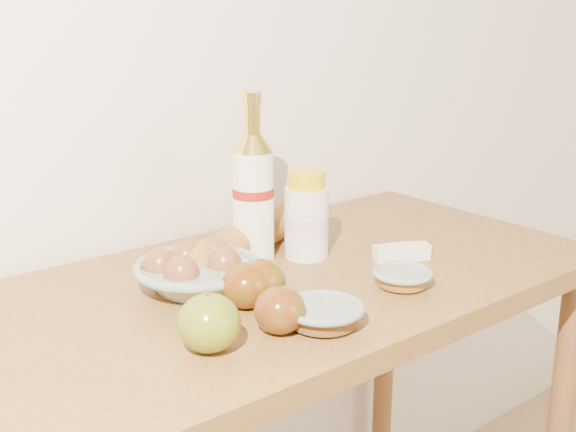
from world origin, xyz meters
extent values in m
cube|color=silver|center=(0.00, 1.51, 1.30)|extent=(3.50, 0.02, 2.60)
cube|color=olive|center=(0.00, 1.18, 0.88)|extent=(1.20, 0.60, 0.04)
cylinder|color=brown|center=(0.55, 1.43, 0.43)|extent=(0.05, 0.05, 0.86)
cylinder|color=white|center=(0.03, 1.29, 1.00)|extent=(0.09, 0.09, 0.20)
cylinder|color=maroon|center=(0.03, 1.29, 1.03)|extent=(0.09, 0.09, 0.02)
cone|color=yellow|center=(0.03, 1.29, 1.12)|extent=(0.09, 0.09, 0.03)
cylinder|color=yellow|center=(0.03, 1.29, 1.16)|extent=(0.04, 0.04, 0.05)
cylinder|color=yellow|center=(0.03, 1.29, 1.20)|extent=(0.04, 0.04, 0.02)
cylinder|color=silver|center=(0.11, 1.24, 0.97)|extent=(0.10, 0.10, 0.13)
cylinder|color=beige|center=(0.11, 1.24, 0.97)|extent=(0.10, 0.10, 0.03)
cylinder|color=yellow|center=(0.11, 1.24, 1.05)|extent=(0.08, 0.08, 0.03)
torus|color=gray|center=(-0.13, 1.22, 0.94)|extent=(0.23, 0.23, 0.02)
ellipsoid|color=brown|center=(-0.17, 1.20, 0.94)|extent=(0.06, 0.06, 0.07)
ellipsoid|color=brown|center=(-0.10, 1.20, 0.94)|extent=(0.06, 0.06, 0.07)
ellipsoid|color=brown|center=(-0.13, 1.26, 0.94)|extent=(0.06, 0.06, 0.07)
ellipsoid|color=brown|center=(-0.18, 1.26, 0.94)|extent=(0.06, 0.06, 0.07)
ellipsoid|color=brown|center=(-0.08, 1.25, 0.94)|extent=(0.06, 0.06, 0.07)
cylinder|color=#C3893B|center=(0.04, 1.31, 0.93)|extent=(0.34, 0.20, 0.07)
sphere|color=#C3893B|center=(-0.12, 1.25, 0.93)|extent=(0.09, 0.09, 0.07)
sphere|color=#C3893B|center=(0.20, 1.38, 0.93)|extent=(0.09, 0.09, 0.07)
ellipsoid|color=olive|center=(-0.24, 1.03, 0.94)|extent=(0.10, 0.10, 0.08)
cylinder|color=#452B17|center=(-0.24, 1.03, 0.97)|extent=(0.01, 0.01, 0.01)
ellipsoid|color=maroon|center=(-0.13, 1.01, 0.93)|extent=(0.09, 0.09, 0.07)
cylinder|color=#462B17|center=(-0.13, 1.01, 0.96)|extent=(0.01, 0.01, 0.01)
ellipsoid|color=maroon|center=(-0.08, 1.11, 0.94)|extent=(0.10, 0.10, 0.07)
cylinder|color=#4A3118|center=(-0.08, 1.11, 0.97)|extent=(0.01, 0.01, 0.01)
torus|color=gray|center=(-0.07, 0.99, 0.93)|extent=(0.14, 0.14, 0.01)
cylinder|color=brown|center=(-0.07, 0.99, 0.92)|extent=(0.11, 0.11, 0.02)
torus|color=gray|center=(0.14, 1.02, 0.92)|extent=(0.10, 0.10, 0.01)
cylinder|color=brown|center=(0.14, 1.02, 0.91)|extent=(0.08, 0.08, 0.02)
cube|color=#F3EEBC|center=(0.24, 1.11, 0.91)|extent=(0.11, 0.07, 0.03)
cube|color=#F0E8CC|center=(0.24, 1.11, 0.91)|extent=(0.06, 0.05, 0.03)
ellipsoid|color=maroon|center=(-0.11, 1.11, 0.94)|extent=(0.10, 0.10, 0.07)
cylinder|color=#4A3118|center=(-0.11, 1.11, 0.97)|extent=(0.01, 0.01, 0.01)
camera|label=1|loc=(-0.72, 0.26, 1.36)|focal=45.00mm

